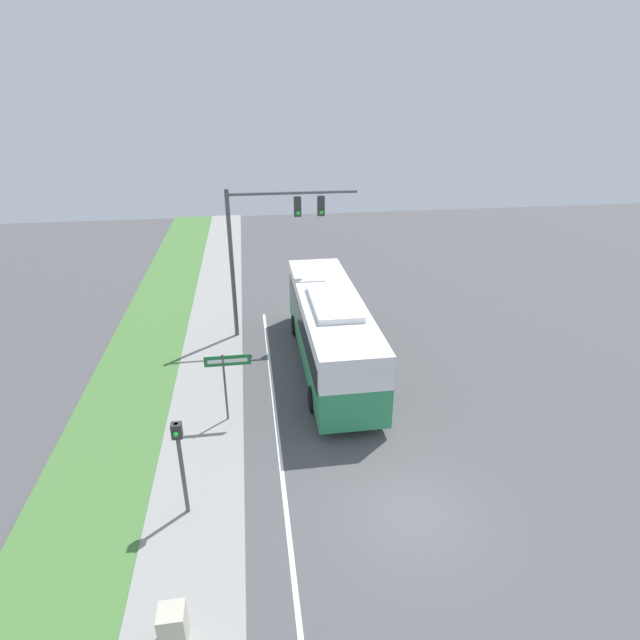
% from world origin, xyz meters
% --- Properties ---
extents(ground_plane, '(80.00, 80.00, 0.00)m').
position_xyz_m(ground_plane, '(0.00, 0.00, 0.00)').
color(ground_plane, '#4C4C4F').
extents(sidewalk, '(2.80, 80.00, 0.12)m').
position_xyz_m(sidewalk, '(-6.20, 0.00, 0.06)').
color(sidewalk, gray).
rests_on(sidewalk, ground_plane).
extents(grass_verge, '(3.60, 80.00, 0.10)m').
position_xyz_m(grass_verge, '(-9.40, 0.00, 0.05)').
color(grass_verge, '#477538').
rests_on(grass_verge, ground_plane).
extents(lane_divider_near, '(0.14, 30.00, 0.01)m').
position_xyz_m(lane_divider_near, '(-3.60, 0.00, 0.00)').
color(lane_divider_near, silver).
rests_on(lane_divider_near, ground_plane).
extents(bus, '(2.75, 10.95, 3.48)m').
position_xyz_m(bus, '(-0.91, 8.90, 1.91)').
color(bus, '#2D8956').
rests_on(bus, ground_plane).
extents(signal_gantry, '(6.03, 0.41, 7.30)m').
position_xyz_m(signal_gantry, '(-3.36, 12.39, 5.15)').
color(signal_gantry, '#4C4C51').
rests_on(signal_gantry, ground_plane).
extents(pedestrian_signal, '(0.28, 0.34, 3.18)m').
position_xyz_m(pedestrian_signal, '(-6.41, 0.84, 2.15)').
color(pedestrian_signal, '#4C4C51').
rests_on(pedestrian_signal, ground_plane).
extents(street_sign, '(1.64, 0.08, 2.81)m').
position_xyz_m(street_sign, '(-5.27, 5.24, 2.03)').
color(street_sign, '#4C4C51').
rests_on(street_sign, ground_plane).
extents(utility_cabinet, '(0.57, 0.55, 1.03)m').
position_xyz_m(utility_cabinet, '(-6.33, -3.01, 0.64)').
color(utility_cabinet, '#B7B29E').
rests_on(utility_cabinet, sidewalk).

